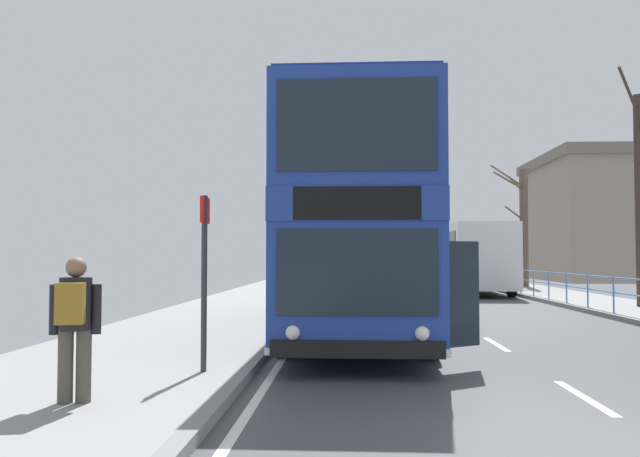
{
  "coord_description": "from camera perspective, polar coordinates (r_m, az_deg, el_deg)",
  "views": [
    {
      "loc": [
        -2.83,
        -5.58,
        1.71
      ],
      "look_at": [
        -3.39,
        6.65,
        2.22
      ],
      "focal_mm": 36.94,
      "sensor_mm": 36.0,
      "label": 1
    }
  ],
  "objects": [
    {
      "name": "background_building_00",
      "position": [
        51.04,
        25.36,
        0.86
      ],
      "size": [
        12.8,
        12.14,
        8.75
      ],
      "color": "gray",
      "rests_on": "ground"
    },
    {
      "name": "bare_tree_far_00",
      "position": [
        35.57,
        17.2,
        0.37
      ],
      "size": [
        1.97,
        2.6,
        6.29
      ],
      "color": "brown",
      "rests_on": "ground"
    },
    {
      "name": "double_decker_bus_main",
      "position": [
        14.52,
        3.27,
        0.02
      ],
      "size": [
        3.21,
        11.29,
        4.44
      ],
      "color": "navy",
      "rests_on": "ground"
    },
    {
      "name": "bus_stop_sign_near",
      "position": [
        9.16,
        -9.99,
        -2.85
      ],
      "size": [
        0.08,
        0.44,
        2.4
      ],
      "color": "#2D2D33",
      "rests_on": "ground"
    },
    {
      "name": "pedestrian_with_backpack",
      "position": [
        7.57,
        -20.49,
        -7.31
      ],
      "size": [
        0.55,
        0.57,
        1.56
      ],
      "color": "#4C473D",
      "rests_on": "ground"
    },
    {
      "name": "pedestrian_railing_far_kerb",
      "position": [
        22.76,
        21.34,
        -4.45
      ],
      "size": [
        0.05,
        29.75,
        1.03
      ],
      "color": "#598CC6",
      "rests_on": "ground"
    },
    {
      "name": "background_bus_far_lane",
      "position": [
        31.25,
        12.94,
        -2.38
      ],
      "size": [
        2.78,
        9.25,
        3.08
      ],
      "color": "white",
      "rests_on": "ground"
    }
  ]
}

